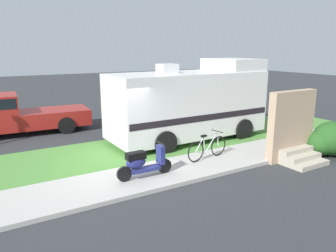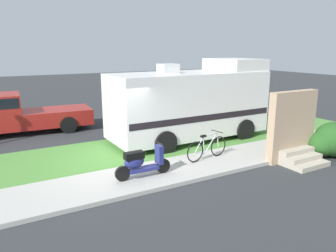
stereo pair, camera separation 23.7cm
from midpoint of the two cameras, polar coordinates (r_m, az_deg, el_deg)
ground_plane at (r=10.77m, az=-7.51°, el=-7.22°), size 80.00×80.00×0.00m
sidewalk at (r=9.72m, az=-4.79°, el=-9.11°), size 24.00×2.00×0.12m
grass_strip at (r=12.08m, az=-10.23°, el=-4.79°), size 24.00×3.40×0.08m
motorhome_rv at (r=13.49m, az=4.56°, el=4.07°), size 6.58×2.66×3.33m
scooter at (r=9.47m, az=-3.99°, el=-6.35°), size 1.73×0.50×0.97m
bicycle at (r=11.08m, az=7.47°, el=-3.81°), size 1.77×0.52×0.91m
pickup_truck_near at (r=16.07m, az=-25.24°, el=2.11°), size 5.66×2.35×1.82m
porch_steps at (r=11.84m, az=21.71°, el=-1.25°), size 2.00×1.26×2.40m
bush_by_porch at (r=12.97m, az=27.31°, el=-2.37°), size 1.72×1.29×1.22m
bottle_green at (r=13.24m, az=21.43°, el=-3.08°), size 0.08×0.08×0.24m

